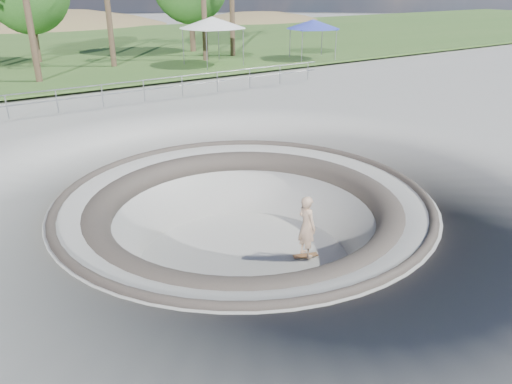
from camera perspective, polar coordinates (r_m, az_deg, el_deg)
ground at (r=13.74m, az=-1.38°, el=-0.61°), size 180.00×180.00×0.00m
skate_bowl at (r=14.57m, az=-1.31°, el=-7.22°), size 14.00×14.00×4.10m
grass_strip at (r=45.46m, az=-25.82°, el=14.15°), size 180.00×36.00×0.12m
distant_hills at (r=69.76m, az=-24.93°, el=10.58°), size 103.20×45.00×28.60m
safety_railing at (r=24.11m, az=-17.15°, el=10.50°), size 25.00×0.06×1.03m
skateboard at (r=14.63m, az=5.68°, el=-7.23°), size 0.75×0.44×0.08m
skater at (r=14.19m, az=5.83°, el=-3.96°), size 0.46×0.68×1.84m
canopy_white at (r=34.46m, az=-5.02°, el=18.73°), size 6.07×6.07×3.08m
canopy_blue at (r=37.47m, az=6.55°, el=18.51°), size 5.10×5.10×2.71m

